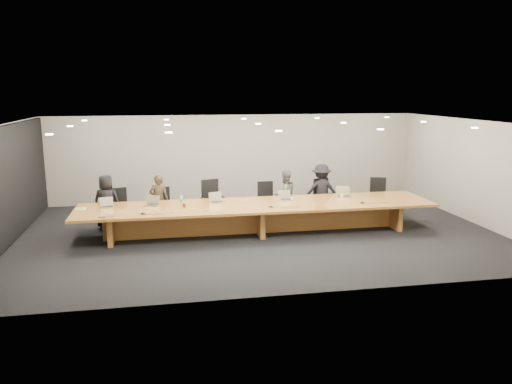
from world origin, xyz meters
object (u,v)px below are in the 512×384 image
Objects in this scene: amber_mug at (184,205)px; av_box at (102,217)px; chair_left at (161,206)px; chair_far_right at (378,196)px; water_bottle at (181,200)px; person_c at (285,195)px; mic_center at (271,207)px; paper_cup_near at (292,199)px; chair_right at (325,198)px; laptop_d at (286,195)px; laptop_b at (152,201)px; laptop_c at (217,197)px; person_d at (321,191)px; laptop_e at (344,192)px; chair_mid_left at (213,201)px; mic_right at (362,203)px; person_a at (107,202)px; laptop_a at (107,202)px; person_b at (159,200)px; conference_table at (258,213)px; chair_far_left at (121,208)px; chair_mid_right at (267,200)px; paper_cup_far at (342,196)px; mic_left at (143,213)px.

amber_mug reaches higher than av_box.
chair_far_right is at bearing 5.87° from chair_left.
water_bottle is (-5.71, -0.95, 0.32)m from chair_far_right.
mic_center is (-0.75, -1.62, 0.07)m from person_c.
person_c reaches higher than paper_cup_near.
chair_right is 3.50× the size of laptop_d.
laptop_c is (1.64, 0.04, 0.01)m from laptop_b.
water_bottle is 1.33× the size of av_box.
laptop_e is (0.36, -0.83, 0.13)m from person_d.
chair_far_right is 0.71× the size of person_d.
amber_mug is at bearing 1.46° from person_c.
paper_cup_near is at bearing -29.63° from laptop_d.
person_d is 3.21m from laptop_c.
chair_mid_left is 2.24m from paper_cup_near.
chair_far_right reaches higher than mic_right.
person_d is at bearing 13.77° from water_bottle.
chair_mid_left is 2.15m from mic_center.
laptop_d is (4.62, -0.81, 0.16)m from person_a.
laptop_b reaches higher than laptop_a.
chair_left is at bearing -113.56° from person_b.
av_box is at bearing -170.06° from conference_table.
person_c reaches higher than mic_right.
laptop_c is at bearing -178.46° from chair_right.
chair_mid_right is at bearing -15.45° from chair_far_left.
chair_far_right is 5.80m from water_bottle.
chair_far_left is 7.87× the size of mic_right.
chair_mid_right is at bearing 140.65° from mic_right.
chair_far_right is at bearing -4.08° from laptop_c.
chair_right is at bearing 0.80° from laptop_c.
paper_cup_near is at bearing -141.60° from chair_far_right.
mic_center is (-3.55, -1.63, 0.22)m from chair_far_right.
chair_left is 4.94m from laptop_e.
laptop_b is (-6.44, -0.91, 0.33)m from chair_far_right.
av_box is at bearing -121.12° from laptop_b.
laptop_b is at bearing 88.44° from person_b.
chair_far_left is at bearing 171.47° from paper_cup_far.
person_c reaches higher than chair_mid_left.
amber_mug reaches higher than conference_table.
person_b is 0.91m from laptop_b.
amber_mug is at bearing -174.91° from paper_cup_near.
laptop_c is (2.81, -0.79, 0.17)m from person_a.
mic_left is at bearing 2.91° from person_c.
laptop_a is at bearing 166.37° from laptop_c.
person_b reaches higher than mic_right.
laptop_a is (-1.25, -0.86, 0.18)m from person_b.
laptop_b is at bearing 76.99° from mic_left.
paper_cup_near is (4.77, -0.88, 0.07)m from person_a.
chair_right is 4.95× the size of water_bottle.
laptop_a reaches higher than water_bottle.
mic_left is at bearing 87.51° from person_b.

